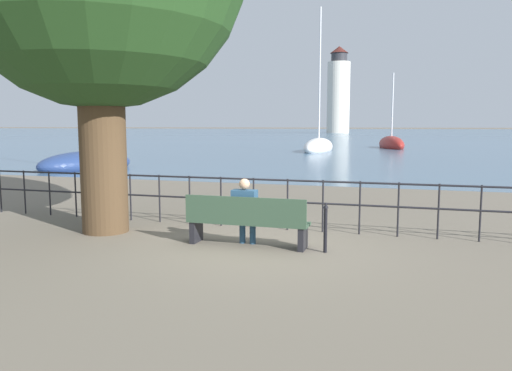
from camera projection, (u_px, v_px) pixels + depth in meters
ground_plane at (248, 245)px, 8.87m from camera, size 1000.00×1000.00×0.00m
harbor_water at (399, 132)px, 160.03m from camera, size 600.00×300.00×0.01m
park_bench at (247, 222)px, 8.76m from camera, size 2.19×0.45×0.90m
seated_person_left at (245, 209)px, 8.83m from camera, size 0.43×0.35×1.20m
promenade_railing at (270, 196)px, 10.23m from camera, size 13.79×0.04×1.05m
closed_umbrella at (325, 224)px, 8.33m from camera, size 0.09×0.09×0.86m
sailboat_0 at (319, 147)px, 41.01m from camera, size 2.19×7.37×12.00m
sailboat_1 at (86, 163)px, 24.31m from camera, size 3.57×5.63×10.34m
sailboat_2 at (391, 144)px, 46.80m from camera, size 3.45×6.76×7.45m
harbor_lighthouse at (338, 93)px, 139.08m from camera, size 6.29×6.29×23.89m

